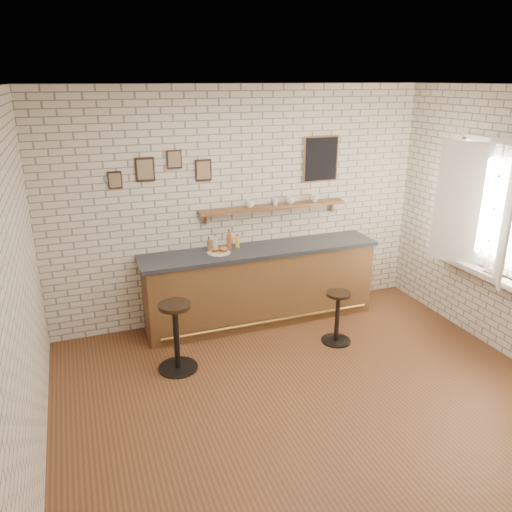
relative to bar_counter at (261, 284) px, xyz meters
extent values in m
plane|color=brown|center=(-0.15, -1.70, -0.51)|extent=(5.00, 5.00, 0.00)
cube|color=brown|center=(0.00, 0.00, -0.03)|extent=(3.00, 0.58, 0.96)
cube|color=#2D333A|center=(0.00, 0.00, 0.48)|extent=(3.10, 0.62, 0.05)
cylinder|color=olive|center=(0.00, -0.32, -0.39)|extent=(2.79, 0.04, 0.04)
cylinder|color=white|center=(-0.56, 0.01, 0.51)|extent=(0.28, 0.28, 0.01)
cylinder|color=#D5964B|center=(-0.51, 0.04, 0.52)|extent=(0.05, 0.05, 0.00)
cylinder|color=#D5964B|center=(-0.53, 0.00, 0.52)|extent=(0.05, 0.05, 0.00)
cylinder|color=#D5964B|center=(-0.67, 0.07, 0.52)|extent=(0.06, 0.06, 0.00)
cylinder|color=#D5964B|center=(-0.51, 0.04, 0.52)|extent=(0.06, 0.06, 0.00)
cylinder|color=#D5964B|center=(-0.68, -0.04, 0.52)|extent=(0.06, 0.06, 0.00)
cylinder|color=#D5964B|center=(-0.50, 0.02, 0.52)|extent=(0.04, 0.04, 0.00)
cylinder|color=#D5964B|center=(-0.57, -0.05, 0.52)|extent=(0.05, 0.05, 0.00)
cylinder|color=#D5964B|center=(-0.68, -0.05, 0.52)|extent=(0.04, 0.04, 0.00)
cylinder|color=#D5964B|center=(-0.71, 0.03, 0.52)|extent=(0.05, 0.05, 0.00)
cylinder|color=#D5964B|center=(-0.52, -0.04, 0.52)|extent=(0.06, 0.06, 0.00)
cylinder|color=#D5964B|center=(-0.66, 0.02, 0.52)|extent=(0.04, 0.04, 0.00)
cylinder|color=#D5964B|center=(-0.54, -0.02, 0.52)|extent=(0.05, 0.05, 0.00)
cylinder|color=brown|center=(-0.65, 0.13, 0.57)|extent=(0.06, 0.06, 0.14)
cylinder|color=brown|center=(-0.65, 0.13, 0.66)|extent=(0.02, 0.02, 0.03)
cylinder|color=black|center=(-0.65, 0.13, 0.68)|extent=(0.02, 0.02, 0.01)
cylinder|color=silver|center=(-0.57, 0.13, 0.58)|extent=(0.05, 0.05, 0.16)
cylinder|color=silver|center=(-0.57, 0.13, 0.68)|extent=(0.02, 0.02, 0.03)
cylinder|color=black|center=(-0.57, 0.13, 0.70)|extent=(0.02, 0.02, 0.01)
cylinder|color=#AC4D1B|center=(-0.38, 0.13, 0.60)|extent=(0.06, 0.06, 0.19)
cylinder|color=#AC4D1B|center=(-0.38, 0.13, 0.72)|extent=(0.02, 0.02, 0.04)
cylinder|color=black|center=(-0.38, 0.13, 0.75)|extent=(0.02, 0.02, 0.01)
cylinder|color=yellow|center=(-0.27, 0.13, 0.57)|extent=(0.05, 0.05, 0.13)
cylinder|color=yellow|center=(-0.27, 0.13, 0.65)|extent=(0.02, 0.02, 0.03)
cylinder|color=maroon|center=(-0.27, 0.13, 0.67)|extent=(0.03, 0.03, 0.01)
cylinder|color=black|center=(-1.30, -0.81, -0.50)|extent=(0.44, 0.44, 0.02)
cylinder|color=black|center=(-1.30, -0.81, -0.12)|extent=(0.07, 0.07, 0.73)
cylinder|color=black|center=(-1.30, -0.81, 0.26)|extent=(0.38, 0.38, 0.04)
cylinder|color=black|center=(0.65, -0.88, -0.50)|extent=(0.36, 0.36, 0.02)
cylinder|color=black|center=(0.65, -0.88, -0.19)|extent=(0.05, 0.05, 0.60)
cylinder|color=black|center=(0.65, -0.88, 0.13)|extent=(0.31, 0.31, 0.04)
cube|color=brown|center=(0.25, 0.20, 0.97)|extent=(2.00, 0.18, 0.04)
cube|color=brown|center=(-0.65, 0.27, 0.89)|extent=(0.03, 0.04, 0.16)
cube|color=brown|center=(1.15, 0.27, 0.89)|extent=(0.03, 0.04, 0.16)
imported|color=white|center=(-0.08, 0.20, 1.04)|extent=(0.13, 0.13, 0.10)
imported|color=white|center=(0.27, 0.20, 1.04)|extent=(0.13, 0.13, 0.09)
imported|color=white|center=(0.49, 0.20, 1.04)|extent=(0.14, 0.14, 0.10)
imported|color=white|center=(0.84, 0.20, 1.05)|extent=(0.13, 0.13, 0.10)
cube|color=black|center=(-1.35, 0.28, 1.54)|extent=(0.22, 0.02, 0.28)
cube|color=black|center=(-1.00, 0.28, 1.64)|extent=(0.18, 0.02, 0.22)
cube|color=black|center=(-0.65, 0.28, 1.49)|extent=(0.20, 0.02, 0.26)
cube|color=black|center=(-1.70, 0.28, 1.44)|extent=(0.16, 0.02, 0.20)
cube|color=black|center=(0.95, 0.28, 1.54)|extent=(0.46, 0.02, 0.56)
cube|color=white|center=(2.25, -1.40, 0.39)|extent=(0.20, 1.35, 0.06)
cube|color=white|center=(2.32, -1.40, 1.89)|extent=(0.05, 1.30, 0.06)
cube|color=white|center=(2.32, -1.40, 0.39)|extent=(0.05, 1.30, 0.06)
cube|color=white|center=(2.32, -0.80, 1.14)|extent=(0.05, 0.06, 1.50)
cube|color=white|center=(2.17, -1.70, 1.14)|extent=(0.40, 0.46, 1.46)
cube|color=white|center=(2.17, -1.10, 1.14)|extent=(0.40, 0.46, 1.46)
imported|color=tan|center=(2.23, -1.58, 0.43)|extent=(0.22, 0.25, 0.02)
imported|color=tan|center=(2.23, -1.56, 0.45)|extent=(0.23, 0.25, 0.02)
camera|label=1|loc=(-2.17, -5.63, 2.54)|focal=35.00mm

